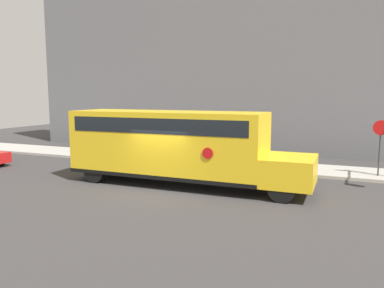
% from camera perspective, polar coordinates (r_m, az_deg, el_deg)
% --- Properties ---
extents(ground_plane, '(60.00, 60.00, 0.00)m').
position_cam_1_polar(ground_plane, '(15.64, -5.11, -7.12)').
color(ground_plane, '#3A3838').
extents(sidewalk_strip, '(44.00, 3.00, 0.15)m').
position_cam_1_polar(sidewalk_strip, '(21.46, 2.95, -2.87)').
color(sidewalk_strip, '#B2ADA3').
rests_on(sidewalk_strip, ground).
extents(building_backdrop, '(32.00, 4.00, 13.05)m').
position_cam_1_polar(building_backdrop, '(27.44, 7.71, 12.86)').
color(building_backdrop, slate).
rests_on(building_backdrop, ground).
extents(school_bus, '(10.61, 2.57, 3.22)m').
position_cam_1_polar(school_bus, '(16.38, -2.67, 0.12)').
color(school_bus, yellow).
rests_on(school_bus, ground).
extents(stop_sign, '(0.70, 0.10, 2.78)m').
position_cam_1_polar(stop_sign, '(19.49, 26.75, 0.49)').
color(stop_sign, '#38383A').
rests_on(stop_sign, ground).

